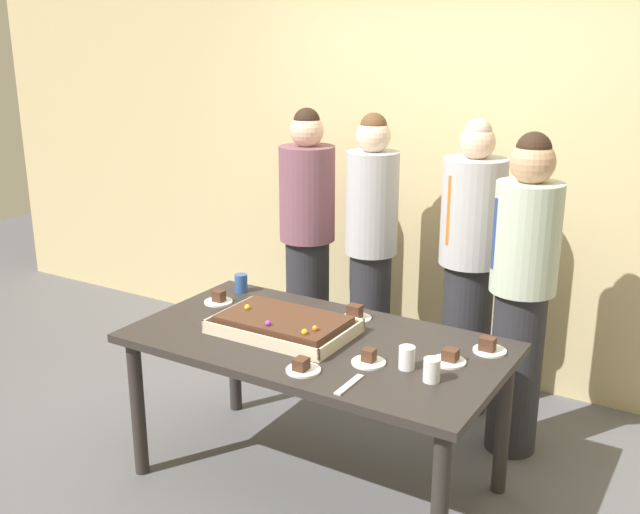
% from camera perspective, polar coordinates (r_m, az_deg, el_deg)
% --- Properties ---
extents(ground_plane, '(12.00, 12.00, 0.00)m').
position_cam_1_polar(ground_plane, '(3.84, -0.27, -16.82)').
color(ground_plane, '#5B5B60').
extents(interior_back_panel, '(8.00, 0.12, 3.00)m').
position_cam_1_polar(interior_back_panel, '(4.68, 10.11, 8.85)').
color(interior_back_panel, '#CCB784').
rests_on(interior_back_panel, ground_plane).
extents(party_table, '(1.75, 0.94, 0.76)m').
position_cam_1_polar(party_table, '(3.52, -0.28, -7.63)').
color(party_table, '#2D2826').
rests_on(party_table, ground_plane).
extents(sheet_cake, '(0.65, 0.42, 0.10)m').
position_cam_1_polar(sheet_cake, '(3.54, -2.83, -5.21)').
color(sheet_cake, beige).
rests_on(sheet_cake, party_table).
extents(plated_slice_near_left, '(0.15, 0.15, 0.07)m').
position_cam_1_polar(plated_slice_near_left, '(3.96, -7.80, -3.24)').
color(plated_slice_near_left, white).
rests_on(plated_slice_near_left, party_table).
extents(plated_slice_near_right, '(0.15, 0.15, 0.07)m').
position_cam_1_polar(plated_slice_near_right, '(3.42, 12.84, -6.79)').
color(plated_slice_near_right, white).
rests_on(plated_slice_near_right, party_table).
extents(plated_slice_far_left, '(0.15, 0.15, 0.07)m').
position_cam_1_polar(plated_slice_far_left, '(3.71, 2.75, -4.43)').
color(plated_slice_far_left, white).
rests_on(plated_slice_far_left, party_table).
extents(plated_slice_far_right, '(0.15, 0.15, 0.06)m').
position_cam_1_polar(plated_slice_far_right, '(3.23, 3.76, -7.87)').
color(plated_slice_far_right, white).
rests_on(plated_slice_far_right, party_table).
extents(plated_slice_center_front, '(0.15, 0.15, 0.06)m').
position_cam_1_polar(plated_slice_center_front, '(3.16, -1.37, -8.49)').
color(plated_slice_center_front, white).
rests_on(plated_slice_center_front, party_table).
extents(plated_slice_center_back, '(0.15, 0.15, 0.06)m').
position_cam_1_polar(plated_slice_center_back, '(3.28, 9.93, -7.69)').
color(plated_slice_center_back, white).
rests_on(plated_slice_center_back, party_table).
extents(drink_cup_nearest, '(0.07, 0.07, 0.10)m').
position_cam_1_polar(drink_cup_nearest, '(4.10, -6.09, -2.01)').
color(drink_cup_nearest, '#2D5199').
rests_on(drink_cup_nearest, party_table).
extents(drink_cup_middle, '(0.07, 0.07, 0.10)m').
position_cam_1_polar(drink_cup_middle, '(3.19, 6.70, -7.70)').
color(drink_cup_middle, white).
rests_on(drink_cup_middle, party_table).
extents(drink_cup_far_end, '(0.07, 0.07, 0.10)m').
position_cam_1_polar(drink_cup_far_end, '(3.09, 8.59, -8.59)').
color(drink_cup_far_end, white).
rests_on(drink_cup_far_end, party_table).
extents(cake_server_utensil, '(0.03, 0.20, 0.01)m').
position_cam_1_polar(cake_server_utensil, '(3.05, 2.26, -9.78)').
color(cake_server_utensil, silver).
rests_on(cake_server_utensil, party_table).
extents(person_serving_front, '(0.31, 0.31, 1.70)m').
position_cam_1_polar(person_serving_front, '(4.43, 3.95, 0.57)').
color(person_serving_front, '#28282D').
rests_on(person_serving_front, ground_plane).
extents(person_green_shirt_behind, '(0.35, 0.35, 1.70)m').
position_cam_1_polar(person_green_shirt_behind, '(4.69, -0.98, 1.40)').
color(person_green_shirt_behind, '#28282D').
rests_on(person_green_shirt_behind, ground_plane).
extents(person_striped_tie_right, '(0.33, 0.33, 1.69)m').
position_cam_1_polar(person_striped_tie_right, '(3.86, 15.26, -2.57)').
color(person_striped_tie_right, '#28282D').
rests_on(person_striped_tie_right, ground_plane).
extents(person_far_right_suit, '(0.35, 0.35, 1.70)m').
position_cam_1_polar(person_far_right_suit, '(4.24, 11.45, -0.71)').
color(person_far_right_suit, '#28282D').
rests_on(person_far_right_suit, ground_plane).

